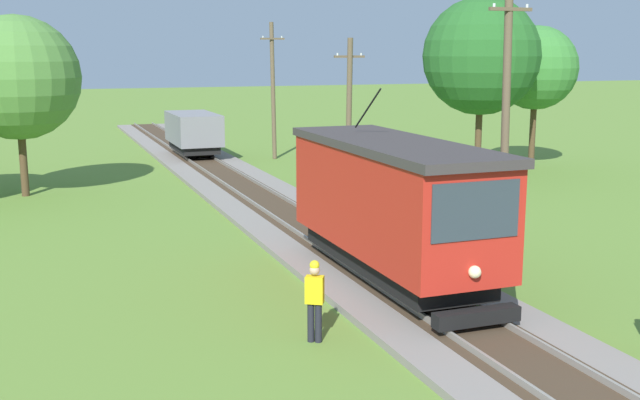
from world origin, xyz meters
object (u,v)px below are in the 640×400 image
at_px(second_worker, 315,297).
at_px(tree_horizon, 536,68).
at_px(freight_car, 193,132).
at_px(utility_pole_near_tram, 506,116).
at_px(tree_left_near, 481,56).
at_px(red_tram, 392,203).
at_px(utility_pole_far, 273,89).
at_px(tree_left_far, 17,78).
at_px(utility_pole_mid, 349,113).

xyz_separation_m(second_worker, tree_horizon, (19.44, 19.53, 4.23)).
bearing_deg(freight_car, utility_pole_near_tram, -79.84).
xyz_separation_m(freight_car, tree_left_near, (11.57, -11.52, 4.28)).
height_order(red_tram, utility_pole_far, utility_pole_far).
height_order(red_tram, tree_left_far, tree_left_far).
relative_size(utility_pole_mid, utility_pole_far, 0.86).
xyz_separation_m(utility_pole_near_tram, tree_left_near, (7.20, 12.84, 1.63)).
bearing_deg(utility_pole_mid, tree_left_near, 7.87).
distance_m(utility_pole_far, tree_horizon, 14.40).
distance_m(utility_pole_mid, tree_left_near, 7.66).
xyz_separation_m(utility_pole_mid, tree_horizon, (11.80, 3.04, 1.80)).
bearing_deg(second_worker, red_tram, 164.22).
height_order(red_tram, freight_car, red_tram).
height_order(tree_left_near, tree_left_far, tree_left_near).
bearing_deg(freight_car, tree_left_far, -135.50).
xyz_separation_m(utility_pole_near_tram, utility_pole_mid, (0.00, 11.85, -0.79)).
bearing_deg(tree_left_near, freight_car, 135.11).
bearing_deg(red_tram, tree_left_near, 51.18).
bearing_deg(tree_horizon, freight_car, 149.62).
relative_size(utility_pole_far, tree_left_far, 1.02).
xyz_separation_m(utility_pole_mid, tree_left_far, (-13.41, 3.63, 1.57)).
bearing_deg(utility_pole_mid, freight_car, 109.23).
bearing_deg(tree_left_near, utility_pole_near_tram, -119.28).
height_order(utility_pole_near_tram, tree_left_near, tree_left_near).
height_order(second_worker, tree_horizon, tree_horizon).
bearing_deg(tree_horizon, utility_pole_far, 145.32).
bearing_deg(utility_pole_mid, red_tram, -108.07).
xyz_separation_m(tree_left_far, tree_horizon, (25.21, -0.59, 0.23)).
bearing_deg(tree_horizon, red_tram, -134.54).
relative_size(utility_pole_near_tram, tree_left_far, 1.09).
bearing_deg(tree_left_far, freight_car, 44.50).
relative_size(utility_pole_near_tram, utility_pole_far, 1.07).
relative_size(utility_pole_near_tram, tree_horizon, 1.11).
distance_m(freight_car, utility_pole_mid, 13.39).
bearing_deg(tree_left_near, second_worker, -130.34).
height_order(utility_pole_mid, tree_left_far, tree_left_far).
height_order(freight_car, utility_pole_far, utility_pole_far).
distance_m(utility_pole_near_tram, tree_left_far, 20.49).
xyz_separation_m(utility_pole_mid, tree_left_near, (7.20, 0.99, 2.42)).
height_order(freight_car, second_worker, freight_car).
bearing_deg(freight_car, utility_pole_mid, -70.77).
relative_size(freight_car, tree_left_far, 0.69).
bearing_deg(red_tram, tree_left_far, 118.01).
xyz_separation_m(second_worker, tree_left_far, (-5.76, 20.12, 4.00)).
bearing_deg(second_worker, tree_left_far, -133.26).
bearing_deg(utility_pole_far, tree_left_near, -54.81).
height_order(red_tram, second_worker, red_tram).
bearing_deg(utility_pole_far, utility_pole_mid, -90.00).
bearing_deg(freight_car, red_tram, -89.99).
bearing_deg(tree_left_far, utility_pole_mid, -15.16).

